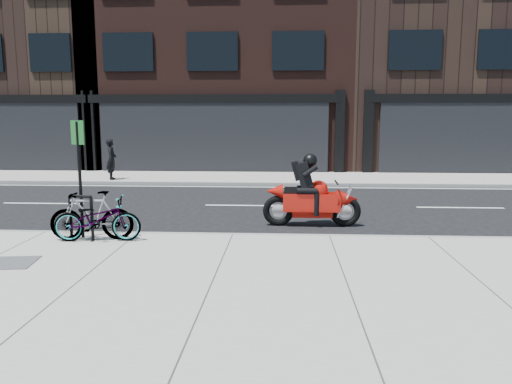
# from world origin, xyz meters

# --- Properties ---
(ground) EXTENTS (120.00, 120.00, 0.00)m
(ground) POSITION_xyz_m (0.00, 0.00, 0.00)
(ground) COLOR black
(ground) RESTS_ON ground
(sidewalk_near) EXTENTS (60.00, 6.00, 0.13)m
(sidewalk_near) POSITION_xyz_m (0.00, -5.00, 0.07)
(sidewalk_near) COLOR gray
(sidewalk_near) RESTS_ON ground
(sidewalk_far) EXTENTS (60.00, 3.50, 0.13)m
(sidewalk_far) POSITION_xyz_m (0.00, 7.75, 0.07)
(sidewalk_far) COLOR gray
(sidewalk_far) RESTS_ON ground
(building_midwest) EXTENTS (10.00, 10.00, 12.00)m
(building_midwest) POSITION_xyz_m (-12.00, 14.50, 6.00)
(building_midwest) COLOR black
(building_midwest) RESTS_ON ground
(building_center) EXTENTS (12.00, 10.00, 14.50)m
(building_center) POSITION_xyz_m (-2.00, 14.50, 7.25)
(building_center) COLOR black
(building_center) RESTS_ON ground
(building_mideast) EXTENTS (12.00, 10.00, 12.50)m
(building_mideast) POSITION_xyz_m (10.00, 14.50, 6.25)
(building_mideast) COLOR black
(building_mideast) RESTS_ON ground
(bike_rack) EXTENTS (0.53, 0.16, 0.90)m
(bike_rack) POSITION_xyz_m (-2.94, -2.60, 0.66)
(bike_rack) COLOR black
(bike_rack) RESTS_ON sidewalk_near
(bicycle_front) EXTENTS (1.74, 0.76, 0.88)m
(bicycle_front) POSITION_xyz_m (-2.58, -2.67, 0.57)
(bicycle_front) COLOR gray
(bicycle_front) RESTS_ON sidewalk_near
(bicycle_rear) EXTENTS (1.67, 0.63, 0.98)m
(bicycle_rear) POSITION_xyz_m (-2.73, -2.60, 0.62)
(bicycle_rear) COLOR gray
(bicycle_rear) RESTS_ON sidewalk_near
(motorcycle) EXTENTS (2.29, 0.50, 1.71)m
(motorcycle) POSITION_xyz_m (1.81, -0.51, 0.70)
(motorcycle) COLOR black
(motorcycle) RESTS_ON ground
(pedestrian) EXTENTS (0.49, 0.64, 1.55)m
(pedestrian) POSITION_xyz_m (-5.49, 6.50, 0.91)
(pedestrian) COLOR black
(pedestrian) RESTS_ON sidewalk_far
(utility_grate) EXTENTS (0.85, 0.85, 0.02)m
(utility_grate) POSITION_xyz_m (-3.50, -4.22, 0.14)
(utility_grate) COLOR #545457
(utility_grate) RESTS_ON sidewalk_near
(sign_post) EXTENTS (0.30, 0.13, 2.35)m
(sign_post) POSITION_xyz_m (-3.01, -2.40, 1.53)
(sign_post) COLOR black
(sign_post) RESTS_ON sidewalk_near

